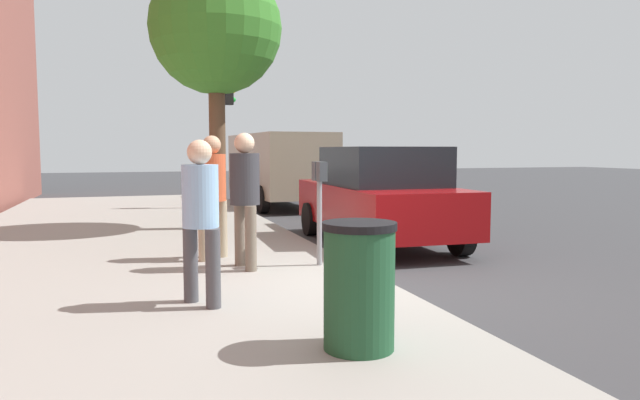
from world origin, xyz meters
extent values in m
plane|color=#38383A|center=(0.00, 0.00, 0.00)|extent=(80.00, 80.00, 0.00)
cube|color=gray|center=(0.00, 3.00, 0.07)|extent=(28.00, 6.00, 0.15)
cylinder|color=gray|center=(0.87, 0.47, 0.72)|extent=(0.07, 0.07, 1.15)
cube|color=#383D42|center=(0.77, 0.47, 1.43)|extent=(0.16, 0.11, 0.26)
cube|color=#383D42|center=(0.97, 0.47, 1.43)|extent=(0.16, 0.11, 0.26)
cube|color=#268C33|center=(0.77, 0.41, 1.45)|extent=(0.10, 0.01, 0.10)
cube|color=#268C33|center=(0.97, 0.41, 1.45)|extent=(0.10, 0.01, 0.10)
cylinder|color=#726656|center=(1.15, 1.51, 0.58)|extent=(0.15, 0.15, 0.85)
cylinder|color=#726656|center=(0.77, 1.44, 0.58)|extent=(0.15, 0.15, 0.85)
cylinder|color=#333338|center=(0.96, 1.47, 1.34)|extent=(0.39, 0.39, 0.67)
sphere|color=beige|center=(0.96, 1.47, 1.81)|extent=(0.27, 0.27, 0.27)
cylinder|color=#47474C|center=(-0.53, 2.33, 0.55)|extent=(0.15, 0.15, 0.79)
cylinder|color=#47474C|center=(-0.85, 2.14, 0.55)|extent=(0.15, 0.15, 0.79)
cylinder|color=#8CB7E0|center=(-0.69, 2.24, 1.26)|extent=(0.36, 0.36, 0.63)
sphere|color=beige|center=(-0.69, 2.24, 1.70)|extent=(0.25, 0.25, 0.25)
cylinder|color=tan|center=(1.89, 1.64, 0.57)|extent=(0.15, 0.15, 0.84)
cylinder|color=tan|center=(1.64, 1.94, 0.57)|extent=(0.15, 0.15, 0.84)
cylinder|color=#D85933|center=(1.76, 1.79, 1.33)|extent=(0.39, 0.39, 0.67)
sphere|color=tan|center=(1.76, 1.79, 1.79)|extent=(0.26, 0.26, 0.26)
cube|color=maroon|center=(3.04, -1.35, 0.71)|extent=(4.46, 1.98, 0.76)
cube|color=black|center=(2.84, -1.34, 1.43)|extent=(2.25, 1.76, 0.68)
cylinder|color=black|center=(4.49, -0.52, 0.33)|extent=(0.67, 0.24, 0.66)
cylinder|color=black|center=(4.44, -2.27, 0.33)|extent=(0.67, 0.24, 0.66)
cylinder|color=black|center=(1.64, -0.43, 0.33)|extent=(0.67, 0.24, 0.66)
cylinder|color=black|center=(1.58, -2.18, 0.33)|extent=(0.67, 0.24, 0.66)
cube|color=gray|center=(10.41, -1.35, 1.28)|extent=(5.28, 2.21, 1.80)
cylinder|color=black|center=(12.06, -0.33, 0.38)|extent=(0.77, 0.25, 0.76)
cylinder|color=black|center=(12.14, -2.23, 0.38)|extent=(0.77, 0.25, 0.76)
cylinder|color=black|center=(8.68, -0.47, 0.38)|extent=(0.77, 0.25, 0.76)
cylinder|color=black|center=(8.76, -2.37, 0.38)|extent=(0.77, 0.25, 0.76)
cylinder|color=brown|center=(5.02, 1.25, 1.73)|extent=(0.32, 0.32, 3.16)
sphere|color=#388229|center=(5.02, 1.25, 4.09)|extent=(2.57, 2.57, 2.57)
cylinder|color=black|center=(9.13, 0.53, 1.95)|extent=(0.12, 0.12, 3.60)
cube|color=black|center=(9.13, 0.33, 3.30)|extent=(0.24, 0.20, 0.76)
sphere|color=red|center=(9.13, 0.22, 3.54)|extent=(0.14, 0.14, 0.14)
sphere|color=orange|center=(9.13, 0.22, 3.30)|extent=(0.14, 0.14, 0.14)
sphere|color=green|center=(9.13, 0.22, 3.06)|extent=(0.14, 0.14, 0.14)
cylinder|color=#1E4C2D|center=(-2.39, 1.21, 0.62)|extent=(0.56, 0.56, 0.95)
cylinder|color=black|center=(-2.39, 1.21, 1.13)|extent=(0.59, 0.59, 0.06)
camera|label=1|loc=(-6.54, 2.89, 1.72)|focal=32.45mm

